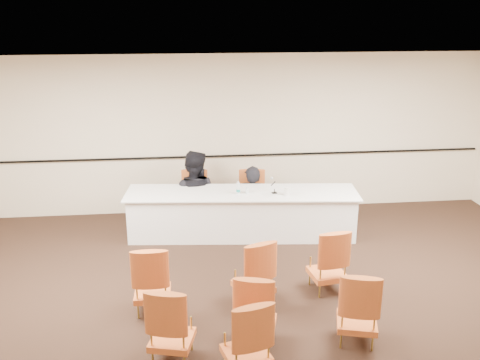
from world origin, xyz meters
name	(u,v)px	position (x,y,z in m)	size (l,w,h in m)	color
floor	(258,324)	(0.00, 0.00, 0.00)	(10.00, 10.00, 0.00)	black
ceiling	(261,86)	(0.00, 0.00, 3.00)	(10.00, 10.00, 0.00)	silver
wall_back	(230,135)	(0.00, 4.00, 1.50)	(10.00, 0.04, 3.00)	beige
wall_rail	(230,156)	(0.00, 3.96, 1.10)	(9.80, 0.04, 0.03)	black
panel_table	(242,214)	(0.09, 2.74, 0.40)	(3.95, 0.91, 0.79)	white
panelist_main	(252,208)	(0.34, 3.30, 0.28)	(0.58, 0.38, 1.60)	black
panelist_main_chair	(252,198)	(0.34, 3.30, 0.47)	(0.50, 0.50, 0.95)	#B05E1F
panelist_second	(194,200)	(-0.71, 3.40, 0.44)	(0.90, 0.70, 1.86)	black
panelist_second_chair	(194,198)	(-0.71, 3.40, 0.47)	(0.50, 0.50, 0.95)	#B05E1F
papers	(272,194)	(0.58, 2.59, 0.79)	(0.30, 0.22, 0.00)	silver
microphone	(274,186)	(0.63, 2.62, 0.92)	(0.09, 0.18, 0.26)	black
water_bottle	(238,188)	(0.02, 2.66, 0.90)	(0.07, 0.07, 0.22)	#17827E
drinking_glass	(247,190)	(0.18, 2.69, 0.84)	(0.06, 0.06, 0.10)	silver
coffee_cup	(287,191)	(0.82, 2.50, 0.86)	(0.09, 0.09, 0.14)	white
aud_chair_front_left	(152,278)	(-1.33, 0.47, 0.47)	(0.50, 0.50, 0.95)	#B05E1F
aud_chair_front_mid	(253,271)	(0.00, 0.51, 0.47)	(0.50, 0.50, 0.95)	#B05E1F
aud_chair_front_right	(328,259)	(1.07, 0.75, 0.47)	(0.50, 0.50, 0.95)	#B05E1F
aud_chair_back_left	(171,322)	(-1.07, -0.58, 0.47)	(0.50, 0.50, 0.95)	#B05E1F
aud_chair_back_mid	(256,308)	(-0.09, -0.39, 0.47)	(0.50, 0.50, 0.95)	#B05E1F
aud_chair_back_right	(358,306)	(1.11, -0.47, 0.47)	(0.50, 0.50, 0.95)	#B05E1F
aud_chair_extra	(246,336)	(-0.27, -0.93, 0.47)	(0.50, 0.50, 0.95)	#B05E1F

